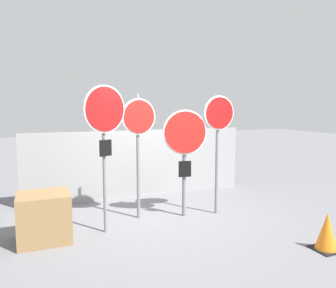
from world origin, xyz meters
TOP-DOWN VIEW (x-y plane):
  - ground_plane at (0.00, 0.00)m, footprint 40.00×40.00m
  - fence_back at (0.00, 1.78)m, footprint 5.34×0.12m
  - stop_sign_0 at (-1.22, -0.22)m, footprint 0.75×0.33m
  - stop_sign_1 at (-0.48, 0.27)m, footprint 0.68×0.15m
  - stop_sign_2 at (0.37, 0.03)m, footprint 0.86×0.20m
  - stop_sign_3 at (1.06, -0.06)m, footprint 0.68×0.13m
  - traffic_cone_0 at (1.73, -2.16)m, footprint 0.39×0.39m
  - storage_crate at (-2.23, -0.16)m, footprint 0.81×0.75m

SIDE VIEW (x-z plane):
  - ground_plane at x=0.00m, z-range 0.00..0.00m
  - traffic_cone_0 at x=1.73m, z-range 0.00..0.58m
  - storage_crate at x=-2.23m, z-range 0.00..0.78m
  - fence_back at x=0.00m, z-range 0.00..1.61m
  - stop_sign_2 at x=0.37m, z-range 0.44..2.55m
  - stop_sign_1 at x=-0.48m, z-range 0.53..2.94m
  - stop_sign_3 at x=1.06m, z-range 0.60..2.98m
  - stop_sign_0 at x=-1.22m, z-range 0.65..3.18m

